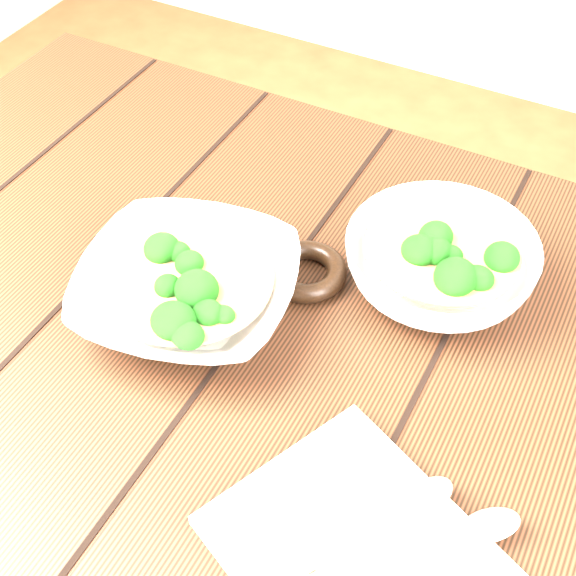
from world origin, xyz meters
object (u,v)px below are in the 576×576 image
at_px(soup_bowl_back, 440,263).
at_px(soup_bowl_front, 188,288).
at_px(table, 271,387).
at_px(trivet, 306,271).
at_px(napkin, 360,557).

bearing_deg(soup_bowl_back, soup_bowl_front, -145.27).
height_order(table, soup_bowl_front, soup_bowl_front).
height_order(table, soup_bowl_back, soup_bowl_back).
relative_size(trivet, napkin, 0.40).
bearing_deg(soup_bowl_front, trivet, 46.93).
relative_size(soup_bowl_back, trivet, 2.39).
distance_m(soup_bowl_front, trivet, 0.14).
relative_size(table, trivet, 12.66).
bearing_deg(napkin, trivet, 148.88).
bearing_deg(soup_bowl_back, trivet, -156.59).
relative_size(soup_bowl_front, soup_bowl_back, 1.26).
bearing_deg(trivet, table, -93.78).
bearing_deg(soup_bowl_front, napkin, -32.13).
bearing_deg(trivet, soup_bowl_front, -133.07).
height_order(soup_bowl_back, trivet, soup_bowl_back).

